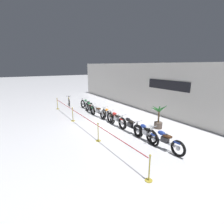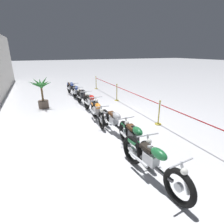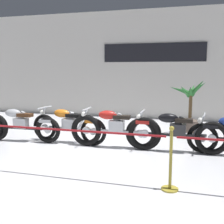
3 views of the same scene
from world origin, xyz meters
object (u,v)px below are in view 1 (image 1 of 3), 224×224
motorcycle_green_1 (90,108)px  motorcycle_blue_6 (145,133)px  motorcycle_green_0 (87,104)px  stanchion_mid_right (98,135)px  motorcycle_orange_3 (108,115)px  potted_palm_left_of_row (159,117)px  bicycle (69,102)px  stanchion_far_right (149,172)px  stanchion_mid_left (73,116)px  motorcycle_silver_2 (97,111)px  motorcycle_red_4 (116,119)px  motorcycle_black_5 (130,126)px  stanchion_far_left (74,112)px  motorcycle_blue_7 (164,140)px

motorcycle_green_1 → motorcycle_blue_6: (6.87, 0.18, 0.00)m
motorcycle_green_0 → stanchion_mid_right: size_ratio=2.24×
motorcycle_orange_3 → stanchion_mid_right: bearing=-38.5°
motorcycle_blue_6 → potted_palm_left_of_row: bearing=116.7°
motorcycle_green_0 → bicycle: 2.78m
motorcycle_orange_3 → stanchion_far_right: stanchion_far_right is taller
motorcycle_green_0 → stanchion_mid_left: size_ratio=2.24×
motorcycle_orange_3 → motorcycle_blue_6: 4.13m
motorcycle_blue_6 → stanchion_mid_right: 2.57m
motorcycle_orange_3 → stanchion_far_right: 7.21m
motorcycle_blue_6 → stanchion_mid_left: stanchion_mid_left is taller
stanchion_mid_left → motorcycle_green_1: bearing=125.6°
motorcycle_silver_2 → bicycle: bicycle is taller
motorcycle_red_4 → bicycle: (-7.94, -0.68, -0.10)m
stanchion_far_right → motorcycle_green_0: bearing=168.1°
motorcycle_black_5 → potted_palm_left_of_row: size_ratio=1.40×
stanchion_far_left → stanchion_mid_right: (3.71, 0.00, -0.40)m
motorcycle_red_4 → stanchion_mid_right: (1.53, -2.13, -0.13)m
motorcycle_red_4 → bicycle: motorcycle_red_4 is taller
motorcycle_green_0 → potted_palm_left_of_row: (7.06, 2.01, 0.32)m
potted_palm_left_of_row → stanchion_far_left: (-3.96, -4.29, -0.04)m
motorcycle_green_0 → motorcycle_blue_7: 9.38m
motorcycle_green_0 → motorcycle_silver_2: motorcycle_green_0 is taller
motorcycle_green_0 → motorcycle_blue_7: size_ratio=0.99×
stanchion_mid_right → motorcycle_blue_6: bearing=60.1°
motorcycle_blue_7 → stanchion_far_right: stanchion_far_right is taller
motorcycle_green_1 → motorcycle_black_5: 5.53m
motorcycle_orange_3 → motorcycle_red_4: size_ratio=0.96×
motorcycle_green_1 → motorcycle_blue_6: bearing=1.5°
motorcycle_silver_2 → motorcycle_blue_6: (5.46, 0.18, 0.01)m
motorcycle_red_4 → stanchion_far_right: 5.92m
bicycle → stanchion_mid_right: 9.57m
motorcycle_red_4 → motorcycle_green_0: bearing=178.3°
motorcycle_blue_6 → stanchion_mid_left: 5.85m
potted_palm_left_of_row → stanchion_far_right: 5.71m
stanchion_mid_left → bicycle: bearing=164.8°
motorcycle_red_4 → potted_palm_left_of_row: (1.77, 2.16, 0.31)m
motorcycle_black_5 → motorcycle_orange_3: bearing=178.1°
motorcycle_black_5 → motorcycle_silver_2: bearing=-178.2°
stanchion_mid_left → motorcycle_red_4: bearing=39.3°
motorcycle_black_5 → stanchion_mid_right: (0.06, -2.18, -0.12)m
stanchion_far_left → stanchion_mid_left: size_ratio=11.85×
motorcycle_silver_2 → motorcycle_orange_3: size_ratio=1.08×
motorcycle_black_5 → motorcycle_blue_6: (1.34, 0.05, -0.01)m
stanchion_far_left → stanchion_far_right: same height
motorcycle_black_5 → potted_palm_left_of_row: potted_palm_left_of_row is taller
stanchion_far_left → stanchion_mid_left: same height
motorcycle_silver_2 → stanchion_far_right: size_ratio=2.24×
motorcycle_orange_3 → bicycle: bicycle is taller
motorcycle_black_5 → stanchion_mid_right: size_ratio=2.27×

